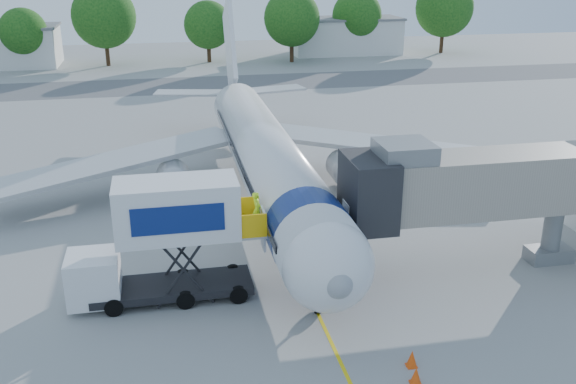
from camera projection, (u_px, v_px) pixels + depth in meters
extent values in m
plane|color=#979694|center=(277.00, 225.00, 36.18)|extent=(160.00, 160.00, 0.00)
cube|color=yellow|center=(277.00, 225.00, 36.18)|extent=(0.15, 70.00, 0.01)
cube|color=#59595B|center=(211.00, 84.00, 74.71)|extent=(120.00, 10.00, 0.01)
cylinder|color=silver|center=(267.00, 159.00, 37.88)|extent=(3.70, 28.00, 3.70)
sphere|color=silver|center=(328.00, 265.00, 25.03)|extent=(3.70, 3.70, 3.70)
sphere|color=gray|center=(338.00, 284.00, 23.61)|extent=(1.10, 1.10, 1.10)
cone|color=silver|center=(233.00, 98.00, 53.47)|extent=(3.70, 6.00, 3.70)
cube|color=silver|center=(230.00, 46.00, 52.91)|extent=(0.35, 7.26, 8.29)
cube|color=#AEB0B2|center=(391.00, 145.00, 43.01)|extent=(16.17, 9.32, 1.42)
cube|color=#AEB0B2|center=(115.00, 162.00, 39.66)|extent=(16.17, 9.32, 1.42)
cylinder|color=#999BA0|center=(349.00, 172.00, 40.87)|extent=(2.10, 3.60, 2.10)
cylinder|color=#999BA0|center=(174.00, 184.00, 38.83)|extent=(2.10, 3.60, 2.10)
cube|color=black|center=(330.00, 258.00, 24.60)|extent=(2.60, 1.39, 0.81)
cylinder|color=navy|center=(310.00, 234.00, 27.78)|extent=(3.73, 2.00, 3.73)
cylinder|color=silver|center=(318.00, 297.00, 27.20)|extent=(0.16, 0.16, 1.50)
cylinder|color=black|center=(317.00, 306.00, 27.35)|extent=(0.25, 0.64, 0.64)
cylinder|color=black|center=(299.00, 180.00, 42.01)|extent=(0.35, 0.90, 0.90)
cylinder|color=black|center=(220.00, 185.00, 41.04)|extent=(0.35, 0.90, 0.90)
cube|color=gray|center=(493.00, 182.00, 29.88)|extent=(13.60, 2.60, 2.80)
cube|color=black|center=(368.00, 192.00, 28.75)|extent=(2.00, 3.20, 3.20)
cube|color=slate|center=(404.00, 151.00, 28.41)|extent=(2.40, 2.40, 0.80)
cylinder|color=slate|center=(552.00, 233.00, 31.55)|extent=(0.90, 0.90, 3.00)
cube|color=slate|center=(549.00, 254.00, 31.96)|extent=(2.20, 1.20, 0.70)
cylinder|color=black|center=(532.00, 256.00, 31.79)|extent=(0.30, 0.70, 0.70)
cylinder|color=black|center=(565.00, 253.00, 32.12)|extent=(0.30, 0.70, 0.70)
cube|color=black|center=(173.00, 287.00, 28.45)|extent=(7.00, 2.30, 0.35)
cube|color=silver|center=(94.00, 278.00, 27.56)|extent=(2.20, 2.20, 2.10)
cube|color=black|center=(93.00, 268.00, 27.40)|extent=(1.90, 2.10, 0.70)
cube|color=silver|center=(177.00, 209.00, 27.22)|extent=(5.20, 2.40, 2.50)
cube|color=navy|center=(178.00, 220.00, 26.10)|extent=(3.80, 0.04, 1.20)
cube|color=silver|center=(251.00, 229.00, 28.23)|extent=(1.10, 2.20, 0.10)
cube|color=yellow|center=(254.00, 227.00, 27.07)|extent=(1.10, 0.06, 1.10)
cube|color=yellow|center=(247.00, 208.00, 29.00)|extent=(1.10, 0.06, 1.10)
cylinder|color=black|center=(239.00, 295.00, 28.06)|extent=(0.80, 0.25, 0.80)
cylinder|color=black|center=(233.00, 273.00, 29.99)|extent=(0.80, 0.25, 0.80)
cylinder|color=black|center=(114.00, 307.00, 27.07)|extent=(0.80, 0.25, 0.80)
cylinder|color=black|center=(116.00, 284.00, 29.00)|extent=(0.80, 0.25, 0.80)
imported|color=#B4F219|center=(257.00, 210.00, 27.98)|extent=(0.53, 0.68, 1.63)
cone|color=#EE4A0C|center=(412.00, 359.00, 23.78)|extent=(0.42, 0.42, 0.67)
cube|color=#EE4A0C|center=(411.00, 366.00, 23.89)|extent=(0.38, 0.38, 0.04)
cone|color=#EE4A0C|center=(416.00, 376.00, 22.83)|extent=(0.42, 0.42, 0.67)
cube|color=#EE4A0C|center=(415.00, 383.00, 22.94)|extent=(0.38, 0.38, 0.04)
cube|color=silver|center=(345.00, 37.00, 96.27)|extent=(16.00, 7.00, 5.00)
cube|color=slate|center=(346.00, 19.00, 95.34)|extent=(16.40, 7.40, 0.30)
cylinder|color=#382314|center=(27.00, 58.00, 84.15)|extent=(0.56, 0.56, 2.76)
sphere|color=#124613|center=(23.00, 32.00, 82.97)|extent=(6.13, 6.13, 6.13)
cylinder|color=#382314|center=(107.00, 52.00, 86.13)|extent=(0.56, 0.56, 3.77)
sphere|color=#124613|center=(104.00, 16.00, 84.51)|extent=(8.38, 8.38, 8.38)
cylinder|color=#382314|center=(209.00, 51.00, 89.15)|extent=(0.56, 0.56, 2.94)
sphere|color=#124613|center=(208.00, 25.00, 87.88)|extent=(6.54, 6.54, 6.54)
cylinder|color=#382314|center=(292.00, 49.00, 89.18)|extent=(0.56, 0.56, 3.45)
sphere|color=#124613|center=(292.00, 18.00, 87.70)|extent=(7.67, 7.67, 7.67)
cylinder|color=#382314|center=(356.00, 43.00, 95.87)|extent=(0.56, 0.56, 3.28)
sphere|color=#124613|center=(357.00, 16.00, 94.46)|extent=(7.28, 7.28, 7.28)
cylinder|color=#382314|center=(442.00, 40.00, 97.19)|extent=(0.56, 0.56, 3.85)
sphere|color=#124613|center=(444.00, 8.00, 95.53)|extent=(8.57, 8.57, 8.57)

